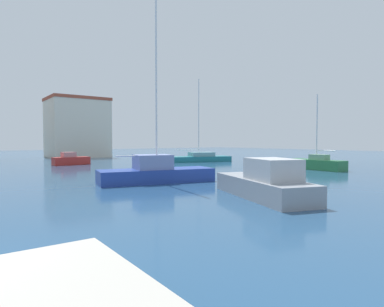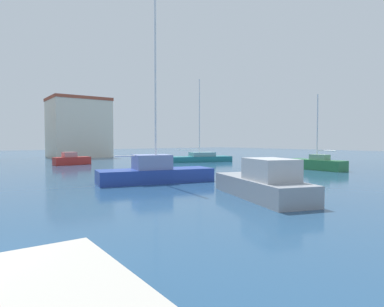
{
  "view_description": "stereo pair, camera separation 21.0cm",
  "coord_description": "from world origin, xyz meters",
  "px_view_note": "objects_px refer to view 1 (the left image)",
  "views": [
    {
      "loc": [
        0.92,
        -7.32,
        2.78
      ],
      "look_at": [
        18.58,
        16.8,
        1.62
      ],
      "focal_mm": 30.25,
      "sensor_mm": 36.0,
      "label": 1
    },
    {
      "loc": [
        1.09,
        -7.44,
        2.78
      ],
      "look_at": [
        18.58,
        16.8,
        1.62
      ],
      "focal_mm": 30.25,
      "sensor_mm": 36.0,
      "label": 2
    }
  ],
  "objects_px": {
    "sailboat_green_inner_mooring": "(317,164)",
    "sailboat_teal_far_right": "(199,158)",
    "motorboat_red_near_pier": "(71,160)",
    "motorboat_grey_center_channel": "(265,183)",
    "sailboat_blue_behind_lamppost": "(156,172)"
  },
  "relations": [
    {
      "from": "sailboat_green_inner_mooring",
      "to": "sailboat_teal_far_right",
      "type": "bearing_deg",
      "value": 96.79
    },
    {
      "from": "sailboat_blue_behind_lamppost",
      "to": "motorboat_red_near_pier",
      "type": "xyz_separation_m",
      "value": [
        -0.02,
        19.71,
        -0.13
      ]
    },
    {
      "from": "sailboat_teal_far_right",
      "to": "motorboat_red_near_pier",
      "type": "relative_size",
      "value": 2.63
    },
    {
      "from": "sailboat_teal_far_right",
      "to": "sailboat_blue_behind_lamppost",
      "type": "bearing_deg",
      "value": -135.18
    },
    {
      "from": "sailboat_teal_far_right",
      "to": "motorboat_red_near_pier",
      "type": "height_order",
      "value": "sailboat_teal_far_right"
    },
    {
      "from": "motorboat_grey_center_channel",
      "to": "motorboat_red_near_pier",
      "type": "relative_size",
      "value": 1.66
    },
    {
      "from": "motorboat_red_near_pier",
      "to": "sailboat_green_inner_mooring",
      "type": "bearing_deg",
      "value": -49.7
    },
    {
      "from": "sailboat_teal_far_right",
      "to": "sailboat_green_inner_mooring",
      "type": "bearing_deg",
      "value": -83.21
    },
    {
      "from": "sailboat_teal_far_right",
      "to": "motorboat_grey_center_channel",
      "type": "bearing_deg",
      "value": -120.83
    },
    {
      "from": "motorboat_grey_center_channel",
      "to": "sailboat_blue_behind_lamppost",
      "type": "xyz_separation_m",
      "value": [
        -1.31,
        8.35,
        -0.02
      ]
    },
    {
      "from": "motorboat_grey_center_channel",
      "to": "sailboat_teal_far_right",
      "type": "bearing_deg",
      "value": 59.17
    },
    {
      "from": "motorboat_grey_center_channel",
      "to": "sailboat_blue_behind_lamppost",
      "type": "height_order",
      "value": "sailboat_blue_behind_lamppost"
    },
    {
      "from": "sailboat_green_inner_mooring",
      "to": "sailboat_blue_behind_lamppost",
      "type": "relative_size",
      "value": 0.6
    },
    {
      "from": "sailboat_green_inner_mooring",
      "to": "motorboat_grey_center_channel",
      "type": "height_order",
      "value": "sailboat_green_inner_mooring"
    },
    {
      "from": "sailboat_green_inner_mooring",
      "to": "motorboat_grey_center_channel",
      "type": "relative_size",
      "value": 1.04
    }
  ]
}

